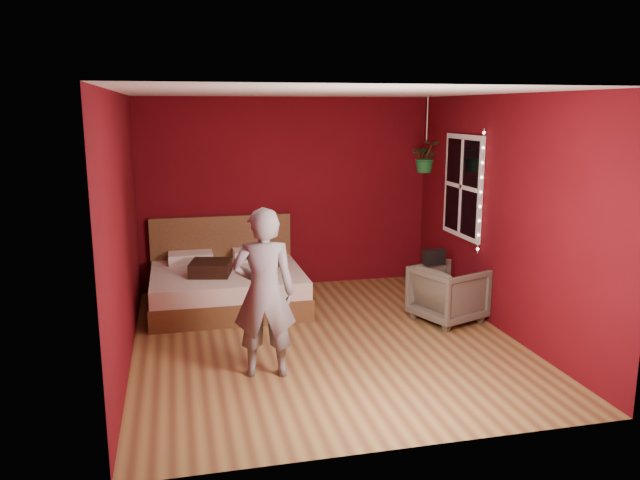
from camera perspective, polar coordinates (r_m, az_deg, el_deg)
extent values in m
plane|color=olive|center=(6.79, 0.46, -9.16)|extent=(4.50, 4.50, 0.00)
cube|color=#5B0911|center=(8.62, -3.08, 4.30)|extent=(4.00, 0.02, 2.60)
cube|color=#5B0911|center=(4.33, 7.59, -3.50)|extent=(4.00, 0.02, 2.60)
cube|color=#5B0911|center=(6.28, -17.64, 0.88)|extent=(0.02, 4.50, 2.60)
cube|color=#5B0911|center=(7.18, 16.28, 2.28)|extent=(0.02, 4.50, 2.60)
cube|color=silver|center=(6.34, 0.50, 13.44)|extent=(4.00, 4.50, 0.02)
cube|color=white|center=(7.92, 12.93, 4.79)|extent=(0.04, 0.97, 1.27)
cube|color=black|center=(7.91, 12.84, 4.79)|extent=(0.02, 0.85, 1.15)
cube|color=white|center=(7.91, 12.80, 4.79)|extent=(0.03, 0.05, 1.15)
cube|color=white|center=(7.91, 12.80, 4.79)|extent=(0.03, 0.85, 0.05)
cylinder|color=silver|center=(7.44, 14.49, 4.27)|extent=(0.01, 0.01, 1.45)
sphere|color=#FFF2CC|center=(7.56, 14.23, -0.81)|extent=(0.04, 0.04, 0.04)
sphere|color=#FFF2CC|center=(7.52, 14.29, 0.45)|extent=(0.04, 0.04, 0.04)
sphere|color=#FFF2CC|center=(7.49, 14.36, 1.71)|extent=(0.04, 0.04, 0.04)
sphere|color=#FFF2CC|center=(7.46, 14.43, 2.99)|extent=(0.04, 0.04, 0.04)
sphere|color=#FFF2CC|center=(7.44, 14.49, 4.27)|extent=(0.04, 0.04, 0.04)
sphere|color=#FFF2CC|center=(7.42, 14.56, 5.56)|extent=(0.04, 0.04, 0.04)
sphere|color=#FFF2CC|center=(7.40, 14.63, 6.86)|extent=(0.04, 0.04, 0.04)
sphere|color=#FFF2CC|center=(7.39, 14.70, 8.16)|extent=(0.04, 0.04, 0.04)
sphere|color=#FFF2CC|center=(7.38, 14.77, 9.46)|extent=(0.04, 0.04, 0.04)
cube|color=brown|center=(7.92, -8.45, -5.16)|extent=(1.88, 1.60, 0.26)
cube|color=silver|center=(7.86, -8.50, -3.53)|extent=(1.84, 1.56, 0.21)
cube|color=brown|center=(8.56, -8.96, -1.23)|extent=(1.88, 0.08, 1.03)
cube|color=white|center=(8.32, -11.75, -1.59)|extent=(0.56, 0.36, 0.13)
cube|color=white|center=(8.37, -5.97, -1.31)|extent=(0.56, 0.36, 0.13)
imported|color=slate|center=(5.73, -5.14, -4.85)|extent=(0.63, 0.47, 1.59)
imported|color=#5A5547|center=(7.45, 11.65, -4.82)|extent=(0.92, 0.91, 0.66)
cube|color=black|center=(7.41, 10.39, -1.53)|extent=(0.26, 0.16, 0.18)
cube|color=black|center=(7.67, -9.97, -2.53)|extent=(0.56, 0.56, 0.17)
cylinder|color=silver|center=(8.06, 9.78, 10.91)|extent=(0.01, 0.01, 0.55)
imported|color=#195926|center=(8.09, 9.66, 7.52)|extent=(0.45, 0.42, 0.40)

